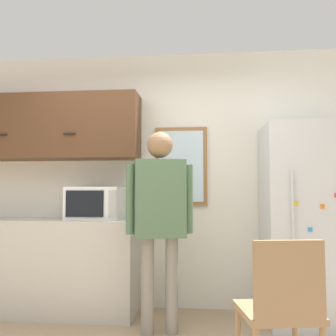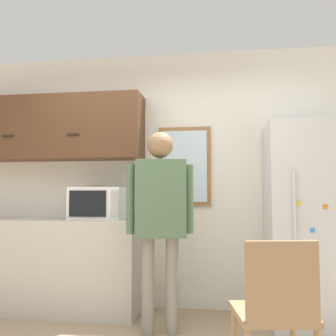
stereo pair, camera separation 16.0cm
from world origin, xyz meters
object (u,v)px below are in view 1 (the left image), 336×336
person (160,209)px  microwave (96,203)px  refrigerator (308,223)px  chair (282,305)px

person → microwave: bearing=134.2°
person → refrigerator: (1.35, 0.38, -0.14)m
chair → microwave: bearing=-49.8°
refrigerator → chair: 1.40m
refrigerator → chair: refrigerator is taller
refrigerator → microwave: bearing=178.1°
person → refrigerator: refrigerator is taller
microwave → person: person is taller
person → chair: (0.85, -0.85, -0.55)m
microwave → refrigerator: refrigerator is taller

